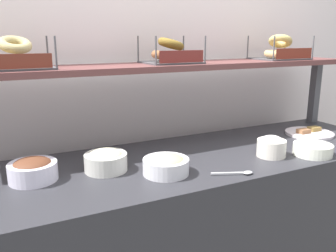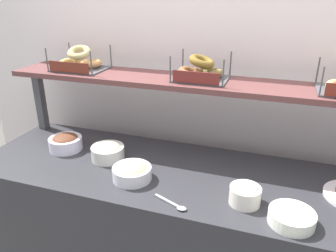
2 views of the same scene
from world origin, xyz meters
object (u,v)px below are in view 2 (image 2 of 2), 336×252
object	(u,v)px
bowl_potato_salad	(108,151)
bowl_chocolate_spread	(66,142)
bowl_cream_cheese	(245,193)
bowl_egg_salad	(132,172)
serving_spoon_near_plate	(175,205)
bagel_basket_sesame	(80,62)
bagel_basket_cinnamon_raisin	(201,71)
bowl_scallion_spread	(292,216)

from	to	relation	value
bowl_potato_salad	bowl_chocolate_spread	size ratio (longest dim) A/B	0.95
bowl_cream_cheese	bowl_egg_salad	distance (m)	0.56
bowl_chocolate_spread	serving_spoon_near_plate	size ratio (longest dim) A/B	1.12
bowl_egg_salad	bagel_basket_sesame	xyz separation A→B (m)	(-0.52, 0.41, 0.44)
bowl_potato_salad	serving_spoon_near_plate	size ratio (longest dim) A/B	1.07
bowl_potato_salad	bagel_basket_cinnamon_raisin	world-z (taller)	bagel_basket_cinnamon_raisin
bowl_potato_salad	bowl_scallion_spread	distance (m)	1.00
bagel_basket_cinnamon_raisin	bowl_cream_cheese	bearing A→B (deg)	-53.56
bowl_cream_cheese	bowl_scallion_spread	size ratio (longest dim) A/B	0.74
bowl_potato_salad	bowl_chocolate_spread	distance (m)	0.30
bowl_potato_salad	bowl_scallion_spread	world-z (taller)	bowl_potato_salad
bowl_potato_salad	bowl_egg_salad	distance (m)	0.26
bagel_basket_sesame	bagel_basket_cinnamon_raisin	distance (m)	0.75
bowl_potato_salad	bowl_egg_salad	bearing A→B (deg)	-34.46
bowl_cream_cheese	bagel_basket_sesame	world-z (taller)	bagel_basket_sesame
bowl_egg_salad	serving_spoon_near_plate	distance (m)	0.31
bagel_basket_cinnamon_raisin	bowl_scallion_spread	bearing A→B (deg)	-44.72
bowl_chocolate_spread	bowl_scallion_spread	world-z (taller)	bowl_chocolate_spread
bowl_cream_cheese	bagel_basket_cinnamon_raisin	world-z (taller)	bagel_basket_cinnamon_raisin
bowl_egg_salad	bagel_basket_cinnamon_raisin	world-z (taller)	bagel_basket_cinnamon_raisin
bowl_potato_salad	serving_spoon_near_plate	xyz separation A→B (m)	(0.49, -0.29, -0.04)
bowl_egg_salad	serving_spoon_near_plate	bearing A→B (deg)	-28.11
bowl_scallion_spread	bagel_basket_cinnamon_raisin	bearing A→B (deg)	135.28
serving_spoon_near_plate	bowl_scallion_spread	bearing A→B (deg)	5.54
bowl_chocolate_spread	bowl_egg_salad	bearing A→B (deg)	-18.78
bowl_potato_salad	bagel_basket_cinnamon_raisin	bearing A→B (deg)	30.86
bowl_chocolate_spread	bagel_basket_cinnamon_raisin	bearing A→B (deg)	18.12
bowl_scallion_spread	bowl_potato_salad	bearing A→B (deg)	165.75
bowl_cream_cheese	bowl_chocolate_spread	xyz separation A→B (m)	(-1.07, 0.20, -0.00)
bowl_chocolate_spread	serving_spoon_near_plate	bearing A→B (deg)	-22.15
bowl_cream_cheese	serving_spoon_near_plate	size ratio (longest dim) A/B	0.81
bowl_egg_salad	bowl_scallion_spread	world-z (taller)	bowl_egg_salad
bowl_egg_salad	bagel_basket_sesame	world-z (taller)	bagel_basket_sesame
bowl_potato_salad	bowl_scallion_spread	bearing A→B (deg)	-14.25
bowl_cream_cheese	bagel_basket_sesame	bearing A→B (deg)	158.06
bowl_egg_salad	bowl_scallion_spread	xyz separation A→B (m)	(0.76, -0.10, -0.01)
bowl_egg_salad	serving_spoon_near_plate	size ratio (longest dim) A/B	1.14
bagel_basket_cinnamon_raisin	bowl_chocolate_spread	bearing A→B (deg)	-161.88
bowl_potato_salad	bagel_basket_cinnamon_raisin	size ratio (longest dim) A/B	0.65
serving_spoon_near_plate	bagel_basket_cinnamon_raisin	xyz separation A→B (m)	(-0.04, 0.56, 0.47)
bowl_cream_cheese	bagel_basket_cinnamon_raisin	distance (m)	0.69
bowl_scallion_spread	serving_spoon_near_plate	xyz separation A→B (m)	(-0.48, -0.05, -0.03)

